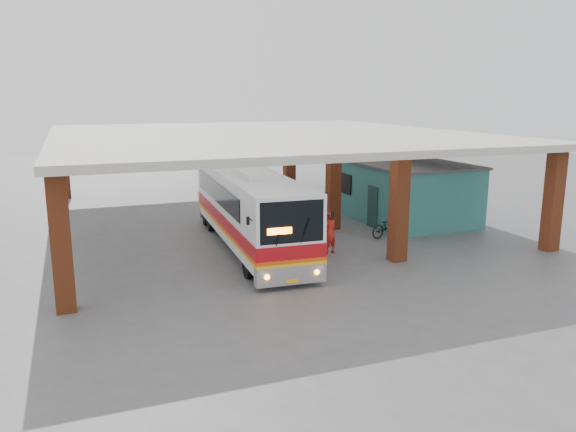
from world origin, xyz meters
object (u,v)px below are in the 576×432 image
(motorcycle, at_px, (388,226))
(pedestrian, at_px, (330,233))
(coach_bus, at_px, (249,208))
(red_chair, at_px, (319,203))

(motorcycle, height_order, pedestrian, pedestrian)
(pedestrian, bearing_deg, coach_bus, -55.46)
(motorcycle, distance_m, pedestrian, 4.09)
(pedestrian, bearing_deg, motorcycle, -176.03)
(pedestrian, height_order, red_chair, pedestrian)
(pedestrian, relative_size, red_chair, 2.31)
(coach_bus, relative_size, red_chair, 15.76)
(coach_bus, height_order, motorcycle, coach_bus)
(motorcycle, relative_size, red_chair, 2.65)
(pedestrian, distance_m, red_chair, 9.52)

